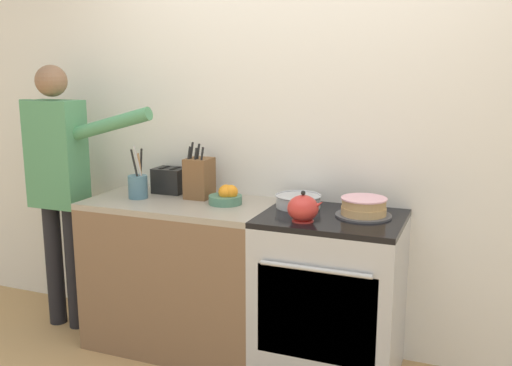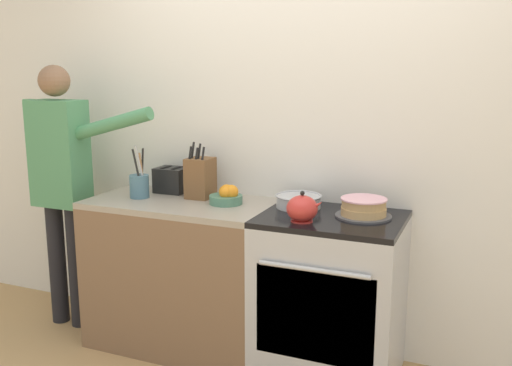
% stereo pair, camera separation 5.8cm
% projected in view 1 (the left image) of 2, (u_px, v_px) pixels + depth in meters
% --- Properties ---
extents(wall_back, '(8.00, 0.04, 2.60)m').
position_uv_depth(wall_back, '(302.00, 131.00, 3.30)').
color(wall_back, silver).
rests_on(wall_back, ground_plane).
extents(counter_cabinet, '(1.08, 0.59, 0.90)m').
position_uv_depth(counter_cabinet, '(182.00, 274.00, 3.42)').
color(counter_cabinet, brown).
rests_on(counter_cabinet, ground_plane).
extents(stove_range, '(0.74, 0.62, 0.90)m').
position_uv_depth(stove_range, '(330.00, 296.00, 3.08)').
color(stove_range, '#B7BABF').
rests_on(stove_range, ground_plane).
extents(layer_cake, '(0.29, 0.29, 0.10)m').
position_uv_depth(layer_cake, '(364.00, 208.00, 2.98)').
color(layer_cake, '#4C4C51').
rests_on(layer_cake, stove_range).
extents(tea_kettle, '(0.19, 0.16, 0.16)m').
position_uv_depth(tea_kettle, '(303.00, 209.00, 2.88)').
color(tea_kettle, red).
rests_on(tea_kettle, stove_range).
extents(mixing_bowl, '(0.26, 0.26, 0.07)m').
position_uv_depth(mixing_bowl, '(298.00, 201.00, 3.17)').
color(mixing_bowl, '#B7BABF').
rests_on(mixing_bowl, stove_range).
extents(knife_block, '(0.14, 0.16, 0.33)m').
position_uv_depth(knife_block, '(199.00, 178.00, 3.38)').
color(knife_block, brown).
rests_on(knife_block, counter_cabinet).
extents(utensil_crock, '(0.11, 0.11, 0.32)m').
position_uv_depth(utensil_crock, '(138.00, 186.00, 3.38)').
color(utensil_crock, '#477084').
rests_on(utensil_crock, counter_cabinet).
extents(fruit_bowl, '(0.19, 0.19, 0.11)m').
position_uv_depth(fruit_bowl, '(226.00, 195.00, 3.24)').
color(fruit_bowl, '#4C7F66').
rests_on(fruit_bowl, counter_cabinet).
extents(toaster, '(0.21, 0.16, 0.16)m').
position_uv_depth(toaster, '(170.00, 180.00, 3.53)').
color(toaster, black).
rests_on(toaster, counter_cabinet).
extents(person_baker, '(0.94, 0.20, 1.68)m').
position_uv_depth(person_baker, '(59.00, 175.00, 3.56)').
color(person_baker, black).
rests_on(person_baker, ground_plane).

